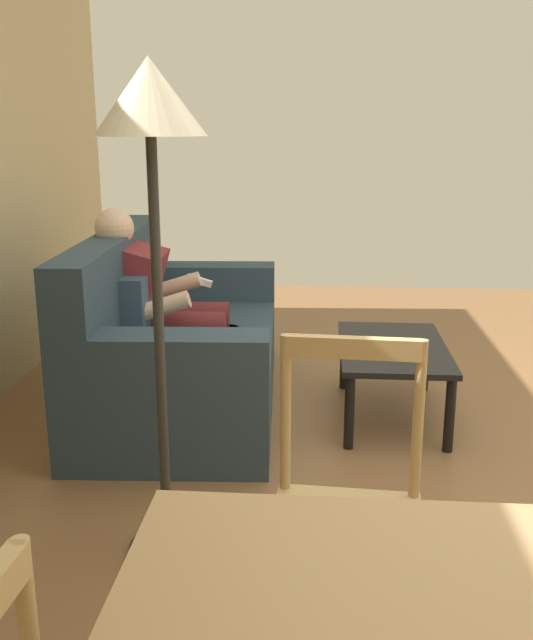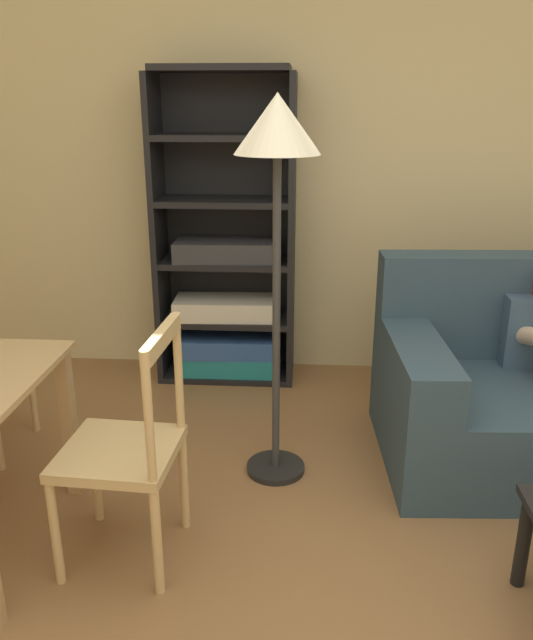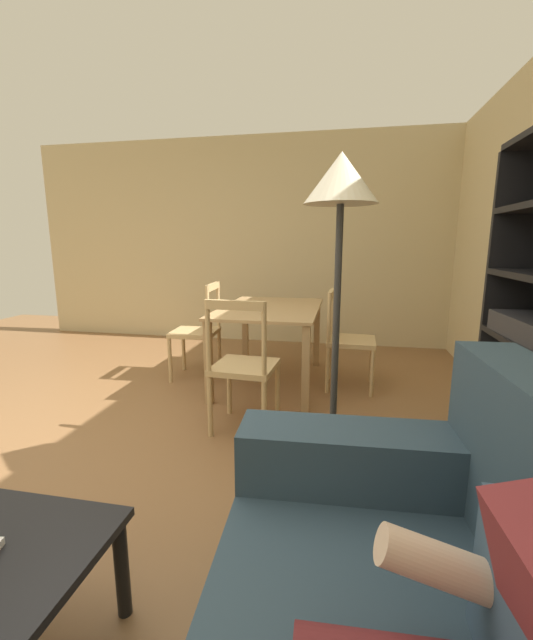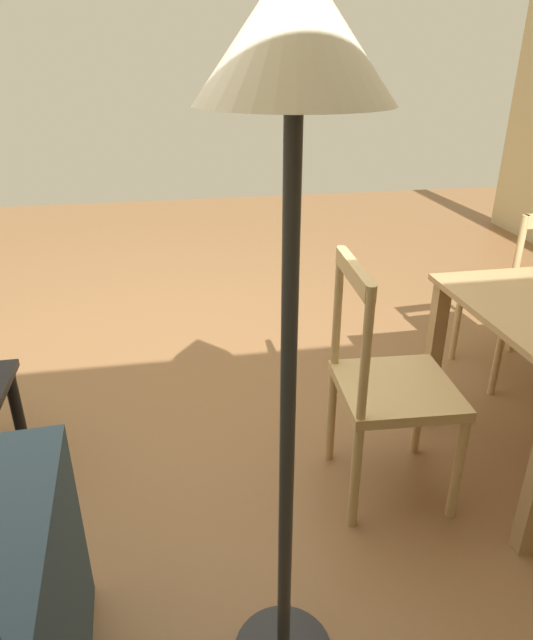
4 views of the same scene
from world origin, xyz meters
TOP-DOWN VIEW (x-y plane):
  - ground_plane at (0.00, 0.00)m, footprint 8.79×8.79m
  - dining_chair_facing_couch at (-0.78, 0.77)m, footprint 0.44×0.44m
  - dining_chair_by_doorway at (-1.77, 0.05)m, footprint 0.45×0.45m
  - floor_lamp at (-0.25, 1.40)m, footprint 0.36×0.36m

SIDE VIEW (x-z plane):
  - ground_plane at x=0.00m, z-range 0.00..0.00m
  - dining_chair_by_doorway at x=-1.77m, z-range -0.01..0.92m
  - dining_chair_facing_couch at x=-0.78m, z-range -0.01..0.94m
  - floor_lamp at x=-0.25m, z-range 0.59..2.32m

